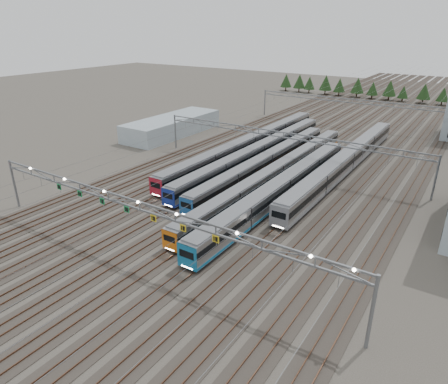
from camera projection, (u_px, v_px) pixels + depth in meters
The scene contains 13 objects.
ground at pixel (144, 257), 51.17m from camera, with size 400.00×400.00×0.00m, color #47423A.
track_bed at pixel (364, 112), 127.46m from camera, with size 54.00×260.00×5.42m.
train_a at pixel (250, 144), 91.69m from camera, with size 2.89×63.67×3.77m.
train_b at pixel (258, 152), 86.37m from camera, with size 2.73×59.78×3.55m.
train_c at pixel (266, 162), 80.41m from camera, with size 2.64×52.24×3.43m.
train_d at pixel (277, 172), 74.80m from camera, with size 2.55×61.67×3.31m.
train_e at pixel (282, 188), 66.96m from camera, with size 2.90×51.68×3.78m.
train_f at pixel (346, 161), 80.00m from camera, with size 3.03×61.09×3.95m.
gantry_near at pixel (139, 208), 48.34m from camera, with size 56.36×0.61×8.08m.
gantry_mid at pixel (283, 139), 79.43m from camera, with size 56.36×0.36×8.00m.
gantry_far at pixel (352, 104), 114.02m from camera, with size 56.36×0.36×8.00m.
west_shed at pixel (173, 126), 107.33m from camera, with size 10.00×30.00×4.57m, color #93A4AF.
treeline at pixel (406, 91), 150.90m from camera, with size 106.40×5.60×7.02m.
Camera 1 is at (32.68, -30.97, 27.69)m, focal length 32.00 mm.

